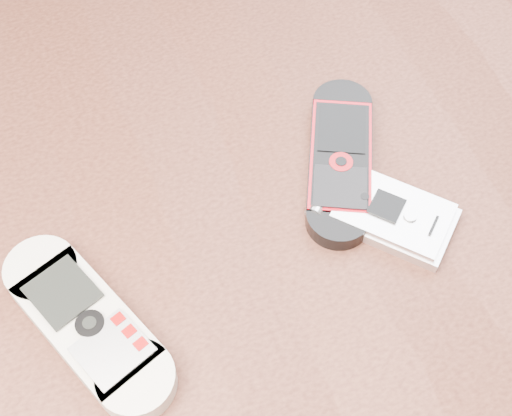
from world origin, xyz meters
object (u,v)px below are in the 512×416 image
object	(u,v)px
nokia_white	(87,323)
motorola_razr	(389,213)
nokia_black_red	(340,159)
table	(250,293)

from	to	relation	value
nokia_white	motorola_razr	world-z (taller)	nokia_white
nokia_white	motorola_razr	bearing A→B (deg)	-20.41
nokia_black_red	motorola_razr	world-z (taller)	same
table	motorola_razr	distance (m)	0.14
table	nokia_black_red	xyz separation A→B (m)	(0.07, 0.02, 0.11)
nokia_black_red	nokia_white	bearing A→B (deg)	-136.91
nokia_white	nokia_black_red	world-z (taller)	nokia_white
motorola_razr	nokia_white	bearing A→B (deg)	140.10
nokia_white	motorola_razr	size ratio (longest dim) A/B	1.48
nokia_white	motorola_razr	distance (m)	0.20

